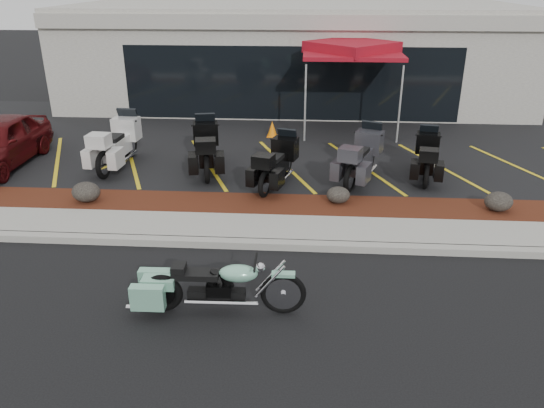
# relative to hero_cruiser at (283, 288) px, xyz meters

# --- Properties ---
(ground) EXTENTS (90.00, 90.00, 0.00)m
(ground) POSITION_rel_hero_cruiser_xyz_m (-0.29, 1.34, -0.49)
(ground) COLOR black
(ground) RESTS_ON ground
(curb) EXTENTS (24.00, 0.25, 0.15)m
(curb) POSITION_rel_hero_cruiser_xyz_m (-0.29, 2.24, -0.42)
(curb) COLOR gray
(curb) RESTS_ON ground
(sidewalk) EXTENTS (24.00, 1.20, 0.15)m
(sidewalk) POSITION_rel_hero_cruiser_xyz_m (-0.29, 2.94, -0.42)
(sidewalk) COLOR gray
(sidewalk) RESTS_ON ground
(mulch_bed) EXTENTS (24.00, 1.20, 0.16)m
(mulch_bed) POSITION_rel_hero_cruiser_xyz_m (-0.29, 4.14, -0.41)
(mulch_bed) COLOR #391C0D
(mulch_bed) RESTS_ON ground
(upper_lot) EXTENTS (26.00, 9.60, 0.15)m
(upper_lot) POSITION_rel_hero_cruiser_xyz_m (-0.29, 9.54, -0.42)
(upper_lot) COLOR black
(upper_lot) RESTS_ON ground
(dealership_building) EXTENTS (18.00, 8.16, 4.00)m
(dealership_building) POSITION_rel_hero_cruiser_xyz_m (-0.29, 15.81, 1.52)
(dealership_building) COLOR gray
(dealership_building) RESTS_ON ground
(boulder_left) EXTENTS (0.66, 0.55, 0.47)m
(boulder_left) POSITION_rel_hero_cruiser_xyz_m (-4.84, 3.98, -0.10)
(boulder_left) COLOR black
(boulder_left) RESTS_ON mulch_bed
(boulder_mid) EXTENTS (0.55, 0.46, 0.39)m
(boulder_mid) POSITION_rel_hero_cruiser_xyz_m (1.09, 4.29, -0.14)
(boulder_mid) COLOR black
(boulder_mid) RESTS_ON mulch_bed
(boulder_right) EXTENTS (0.62, 0.52, 0.44)m
(boulder_right) POSITION_rel_hero_cruiser_xyz_m (4.68, 4.07, -0.11)
(boulder_right) COLOR black
(boulder_right) RESTS_ON mulch_bed
(hero_cruiser) EXTENTS (2.80, 0.76, 0.98)m
(hero_cruiser) POSITION_rel_hero_cruiser_xyz_m (0.00, 0.00, 0.00)
(hero_cruiser) COLOR #77BA9A
(hero_cruiser) RESTS_ON ground
(touring_white) EXTENTS (1.15, 2.57, 1.46)m
(touring_white) POSITION_rel_hero_cruiser_xyz_m (-4.82, 7.33, 0.39)
(touring_white) COLOR silver
(touring_white) RESTS_ON upper_lot
(touring_black_front) EXTENTS (1.35, 2.55, 1.41)m
(touring_black_front) POSITION_rel_hero_cruiser_xyz_m (-2.53, 7.10, 0.37)
(touring_black_front) COLOR black
(touring_black_front) RESTS_ON upper_lot
(touring_black_mid) EXTENTS (1.44, 2.36, 1.29)m
(touring_black_mid) POSITION_rel_hero_cruiser_xyz_m (-0.20, 6.08, 0.30)
(touring_black_mid) COLOR black
(touring_black_mid) RESTS_ON upper_lot
(touring_grey) EXTENTS (1.73, 2.56, 1.39)m
(touring_grey) POSITION_rel_hero_cruiser_xyz_m (2.03, 6.59, 0.36)
(touring_grey) COLOR #323238
(touring_grey) RESTS_ON upper_lot
(touring_black_rear) EXTENTS (1.21, 2.26, 1.25)m
(touring_black_rear) POSITION_rel_hero_cruiser_xyz_m (3.60, 6.88, 0.28)
(touring_black_rear) COLOR black
(touring_black_rear) RESTS_ON upper_lot
(traffic_cone) EXTENTS (0.41, 0.41, 0.52)m
(traffic_cone) POSITION_rel_hero_cruiser_xyz_m (-0.82, 9.76, -0.08)
(traffic_cone) COLOR orange
(traffic_cone) RESTS_ON upper_lot
(popup_canopy) EXTENTS (3.77, 3.77, 2.94)m
(popup_canopy) POSITION_rel_hero_cruiser_xyz_m (1.72, 10.81, 2.33)
(popup_canopy) COLOR silver
(popup_canopy) RESTS_ON upper_lot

